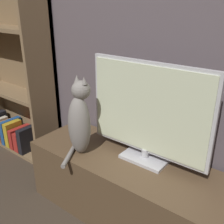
{
  "coord_description": "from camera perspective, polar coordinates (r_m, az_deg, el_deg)",
  "views": [
    {
      "loc": [
        0.68,
        -0.2,
        1.34
      ],
      "look_at": [
        -0.19,
        0.93,
        0.74
      ],
      "focal_mm": 42.0,
      "sensor_mm": 36.0,
      "label": 1
    }
  ],
  "objects": [
    {
      "name": "wall_back",
      "position": [
        1.58,
        13.15,
        20.96
      ],
      "size": [
        4.8,
        0.05,
        2.6
      ],
      "color": "#564C51",
      "rests_on": "ground_plane"
    },
    {
      "name": "tv_stand",
      "position": [
        1.74,
        5.72,
        -17.29
      ],
      "size": [
        1.51,
        0.47,
        0.44
      ],
      "color": "brown",
      "rests_on": "ground_plane"
    },
    {
      "name": "tv",
      "position": [
        1.52,
        7.76,
        -0.2
      ],
      "size": [
        0.77,
        0.17,
        0.61
      ],
      "color": "#B7B7BC",
      "rests_on": "tv_stand"
    },
    {
      "name": "cat",
      "position": [
        1.63,
        -7.0,
        -1.83
      ],
      "size": [
        0.16,
        0.29,
        0.51
      ],
      "rotation": [
        0.0,
        0.0,
        -0.09
      ],
      "color": "gray",
      "rests_on": "tv_stand"
    },
    {
      "name": "bookshelf",
      "position": [
        2.55,
        -20.36,
        7.77
      ],
      "size": [
        0.88,
        0.28,
        1.71
      ],
      "color": "brown",
      "rests_on": "ground_plane"
    }
  ]
}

